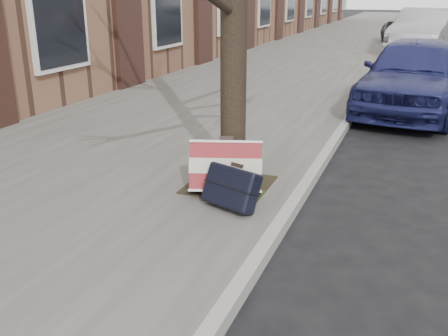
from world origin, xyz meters
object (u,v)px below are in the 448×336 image
at_px(suitcase_red, 226,167).
at_px(suitcase_navy, 231,187).
at_px(car_near_front, 414,74).
at_px(car_near_mid, 424,32).

xyz_separation_m(suitcase_red, suitcase_navy, (0.19, -0.35, -0.06)).
relative_size(suitcase_navy, car_near_front, 0.14).
relative_size(car_near_front, car_near_mid, 0.85).
bearing_deg(suitcase_navy, car_near_mid, 103.65).
height_order(car_near_front, car_near_mid, car_near_mid).
distance_m(suitcase_red, car_near_front, 5.43).
distance_m(suitcase_red, suitcase_navy, 0.40).
relative_size(suitcase_navy, car_near_mid, 0.12).
relative_size(suitcase_red, suitcase_navy, 1.30).
bearing_deg(suitcase_red, car_near_mid, 65.10).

